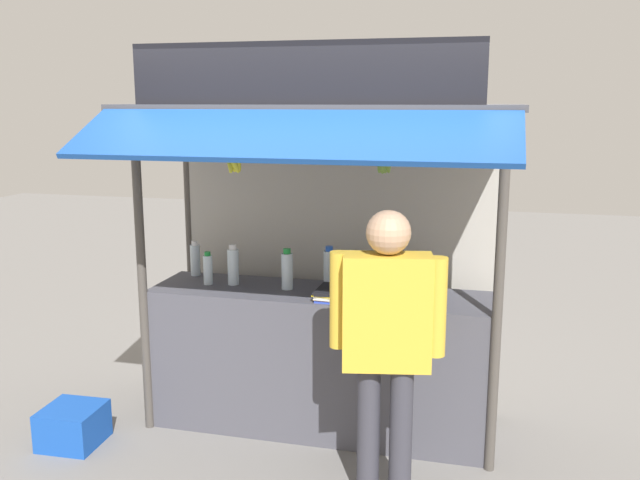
# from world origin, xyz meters

# --- Properties ---
(ground_plane) EXTENTS (20.00, 20.00, 0.00)m
(ground_plane) POSITION_xyz_m (0.00, 0.00, 0.00)
(ground_plane) COLOR slate
(stall_counter) EXTENTS (2.27, 0.58, 0.96)m
(stall_counter) POSITION_xyz_m (0.00, 0.00, 0.48)
(stall_counter) COLOR #4C4C56
(stall_counter) RESTS_ON ground
(stall_structure) EXTENTS (2.47, 1.49, 2.53)m
(stall_structure) POSITION_xyz_m (0.00, 0.12, 1.53)
(stall_structure) COLOR #4C4742
(stall_structure) RESTS_ON ground
(water_bottle_mid_right) EXTENTS (0.06, 0.06, 0.23)m
(water_bottle_mid_right) POSITION_xyz_m (-0.79, 0.00, 1.07)
(water_bottle_mid_right) COLOR silver
(water_bottle_mid_right) RESTS_ON stall_counter
(water_bottle_left) EXTENTS (0.08, 0.08, 0.28)m
(water_bottle_left) POSITION_xyz_m (-0.23, 0.01, 1.09)
(water_bottle_left) COLOR silver
(water_bottle_left) RESTS_ON stall_counter
(water_bottle_right) EXTENTS (0.08, 0.08, 0.28)m
(water_bottle_right) POSITION_xyz_m (-0.62, 0.04, 1.09)
(water_bottle_right) COLOR silver
(water_bottle_right) RESTS_ON stall_counter
(water_bottle_back_right) EXTENTS (0.06, 0.06, 0.23)m
(water_bottle_back_right) POSITION_xyz_m (0.68, 0.15, 1.07)
(water_bottle_back_right) COLOR silver
(water_bottle_back_right) RESTS_ON stall_counter
(water_bottle_far_left) EXTENTS (0.08, 0.08, 0.28)m
(water_bottle_far_left) POSITION_xyz_m (0.02, 0.16, 1.09)
(water_bottle_far_left) COLOR silver
(water_bottle_far_left) RESTS_ON stall_counter
(water_bottle_rear_center) EXTENTS (0.07, 0.07, 0.25)m
(water_bottle_rear_center) POSITION_xyz_m (-0.98, 0.21, 1.08)
(water_bottle_rear_center) COLOR silver
(water_bottle_rear_center) RESTS_ON stall_counter
(magazine_stack_front_left) EXTENTS (0.22, 0.31, 0.04)m
(magazine_stack_front_left) POSITION_xyz_m (0.58, -0.12, 0.98)
(magazine_stack_front_left) COLOR orange
(magazine_stack_front_left) RESTS_ON stall_counter
(magazine_stack_mid_left) EXTENTS (0.27, 0.32, 0.07)m
(magazine_stack_mid_left) POSITION_xyz_m (0.14, -0.12, 0.99)
(magazine_stack_mid_left) COLOR blue
(magazine_stack_mid_left) RESTS_ON stall_counter
(banana_bunch_inner_right) EXTENTS (0.09, 0.09, 0.25)m
(banana_bunch_inner_right) POSITION_xyz_m (0.47, -0.39, 1.86)
(banana_bunch_inner_right) COLOR #332D23
(banana_bunch_leftmost) EXTENTS (0.10, 0.10, 0.28)m
(banana_bunch_leftmost) POSITION_xyz_m (-0.43, -0.39, 1.84)
(banana_bunch_leftmost) COLOR #332D23
(vendor_person) EXTENTS (0.63, 0.29, 1.65)m
(vendor_person) POSITION_xyz_m (0.56, -0.76, 0.99)
(vendor_person) COLOR #383842
(vendor_person) RESTS_ON ground
(plastic_crate) EXTENTS (0.37, 0.37, 0.25)m
(plastic_crate) POSITION_xyz_m (-1.50, -0.63, 0.13)
(plastic_crate) COLOR #194CB2
(plastic_crate) RESTS_ON ground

